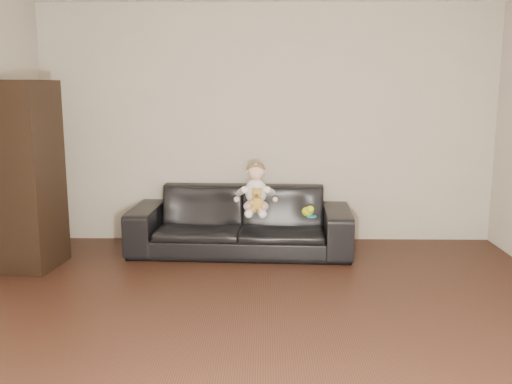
{
  "coord_description": "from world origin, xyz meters",
  "views": [
    {
      "loc": [
        -0.04,
        -3.56,
        1.72
      ],
      "look_at": [
        -0.13,
        2.14,
        0.66
      ],
      "focal_mm": 40.0,
      "sensor_mm": 36.0,
      "label": 1
    }
  ],
  "objects_px": {
    "sofa": "(241,221)",
    "toy_green": "(308,212)",
    "toy_blue_disc": "(312,216)",
    "toy_rattle": "(309,210)",
    "baby": "(256,191)",
    "cabinet": "(29,176)",
    "teddy_bear": "(257,200)"
  },
  "relations": [
    {
      "from": "teddy_bear",
      "to": "toy_rattle",
      "type": "bearing_deg",
      "value": 18.83
    },
    {
      "from": "sofa",
      "to": "baby",
      "type": "height_order",
      "value": "baby"
    },
    {
      "from": "teddy_bear",
      "to": "cabinet",
      "type": "bearing_deg",
      "value": -169.45
    },
    {
      "from": "toy_green",
      "to": "toy_blue_disc",
      "type": "distance_m",
      "value": 0.06
    },
    {
      "from": "sofa",
      "to": "cabinet",
      "type": "distance_m",
      "value": 2.12
    },
    {
      "from": "cabinet",
      "to": "baby",
      "type": "bearing_deg",
      "value": 17.43
    },
    {
      "from": "teddy_bear",
      "to": "toy_green",
      "type": "xyz_separation_m",
      "value": [
        0.51,
        0.03,
        -0.13
      ]
    },
    {
      "from": "toy_blue_disc",
      "to": "baby",
      "type": "bearing_deg",
      "value": 164.61
    },
    {
      "from": "cabinet",
      "to": "toy_rattle",
      "type": "bearing_deg",
      "value": 14.93
    },
    {
      "from": "baby",
      "to": "toy_rattle",
      "type": "xyz_separation_m",
      "value": [
        0.54,
        -0.01,
        -0.19
      ]
    },
    {
      "from": "sofa",
      "to": "toy_rattle",
      "type": "relative_size",
      "value": 31.96
    },
    {
      "from": "sofa",
      "to": "toy_green",
      "type": "bearing_deg",
      "value": -17.46
    },
    {
      "from": "cabinet",
      "to": "toy_rattle",
      "type": "distance_m",
      "value": 2.73
    },
    {
      "from": "toy_blue_disc",
      "to": "teddy_bear",
      "type": "bearing_deg",
      "value": -179.44
    },
    {
      "from": "teddy_bear",
      "to": "toy_green",
      "type": "height_order",
      "value": "teddy_bear"
    },
    {
      "from": "toy_blue_disc",
      "to": "toy_rattle",
      "type": "bearing_deg",
      "value": 96.27
    },
    {
      "from": "teddy_bear",
      "to": "toy_rattle",
      "type": "distance_m",
      "value": 0.57
    },
    {
      "from": "teddy_bear",
      "to": "toy_rattle",
      "type": "relative_size",
      "value": 3.19
    },
    {
      "from": "sofa",
      "to": "toy_green",
      "type": "relative_size",
      "value": 16.21
    },
    {
      "from": "sofa",
      "to": "toy_rattle",
      "type": "bearing_deg",
      "value": -8.22
    },
    {
      "from": "sofa",
      "to": "toy_blue_disc",
      "type": "relative_size",
      "value": 22.66
    },
    {
      "from": "sofa",
      "to": "cabinet",
      "type": "xyz_separation_m",
      "value": [
        -1.97,
        -0.55,
        0.55
      ]
    },
    {
      "from": "baby",
      "to": "toy_blue_disc",
      "type": "distance_m",
      "value": 0.62
    },
    {
      "from": "baby",
      "to": "toy_green",
      "type": "distance_m",
      "value": 0.56
    },
    {
      "from": "toy_rattle",
      "to": "toy_blue_disc",
      "type": "distance_m",
      "value": 0.14
    },
    {
      "from": "toy_blue_disc",
      "to": "cabinet",
      "type": "bearing_deg",
      "value": -174.25
    },
    {
      "from": "cabinet",
      "to": "toy_green",
      "type": "xyz_separation_m",
      "value": [
        2.65,
        0.3,
        -0.4
      ]
    },
    {
      "from": "toy_green",
      "to": "toy_rattle",
      "type": "relative_size",
      "value": 1.97
    },
    {
      "from": "sofa",
      "to": "baby",
      "type": "bearing_deg",
      "value": -34.38
    },
    {
      "from": "toy_green",
      "to": "teddy_bear",
      "type": "bearing_deg",
      "value": -176.43
    },
    {
      "from": "teddy_bear",
      "to": "toy_rattle",
      "type": "height_order",
      "value": "teddy_bear"
    },
    {
      "from": "sofa",
      "to": "toy_blue_disc",
      "type": "height_order",
      "value": "sofa"
    }
  ]
}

